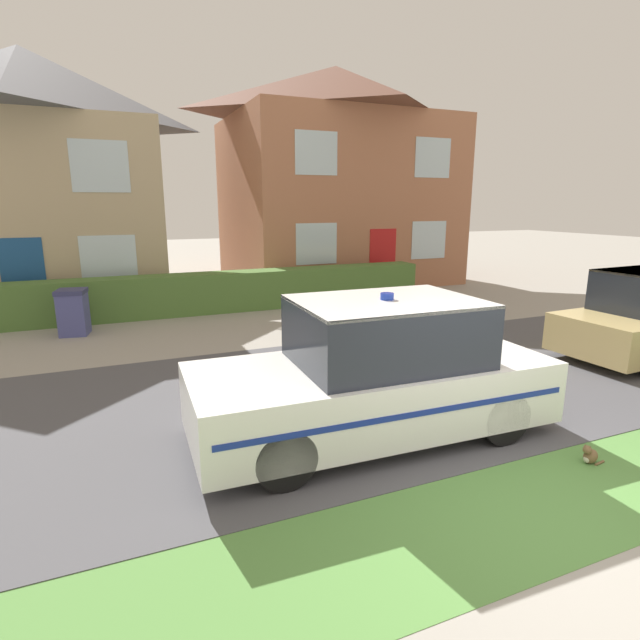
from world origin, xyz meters
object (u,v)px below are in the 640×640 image
at_px(police_car, 376,374).
at_px(house_right, 335,175).
at_px(house_left, 33,176).
at_px(cat, 590,455).
at_px(wheelie_bin, 73,312).

distance_m(police_car, house_right, 14.18).
bearing_deg(house_right, house_left, -177.99).
relative_size(police_car, house_right, 0.57).
xyz_separation_m(police_car, cat, (1.92, -1.63, -0.73)).
distance_m(house_left, house_right, 10.15).
relative_size(police_car, cat, 15.88).
distance_m(police_car, wheelie_bin, 8.12).
relative_size(cat, house_right, 0.04).
height_order(cat, house_right, house_right).
bearing_deg(house_right, wheelie_bin, -148.34).
xyz_separation_m(cat, house_right, (3.37, 14.41, 3.88)).
xyz_separation_m(house_right, wheelie_bin, (-9.13, -5.63, -3.45)).
bearing_deg(wheelie_bin, house_right, 41.74).
relative_size(cat, house_left, 0.04).
xyz_separation_m(house_left, house_right, (10.14, 0.36, 0.24)).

